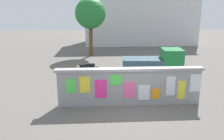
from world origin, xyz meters
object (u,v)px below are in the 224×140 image
(motorcycle, at_px, (88,69))
(tree_roadside, at_px, (90,14))
(auto_rickshaw_truck, at_px, (155,64))
(person_walking, at_px, (78,78))
(bicycle_near, at_px, (95,83))

(motorcycle, height_order, tree_roadside, tree_roadside)
(auto_rickshaw_truck, height_order, person_walking, auto_rickshaw_truck)
(motorcycle, relative_size, person_walking, 1.17)
(bicycle_near, distance_m, tree_roadside, 10.02)
(auto_rickshaw_truck, height_order, motorcycle, auto_rickshaw_truck)
(bicycle_near, xyz_separation_m, person_walking, (-0.80, -1.10, 0.62))
(motorcycle, xyz_separation_m, bicycle_near, (0.47, -2.76, -0.10))
(person_walking, bearing_deg, tree_roadside, 87.90)
(motorcycle, relative_size, bicycle_near, 1.15)
(motorcycle, height_order, person_walking, person_walking)
(auto_rickshaw_truck, distance_m, bicycle_near, 4.25)
(bicycle_near, relative_size, person_walking, 1.02)
(motorcycle, distance_m, tree_roadside, 7.44)
(motorcycle, relative_size, tree_roadside, 0.37)
(auto_rickshaw_truck, xyz_separation_m, person_walking, (-4.53, -3.06, 0.09))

